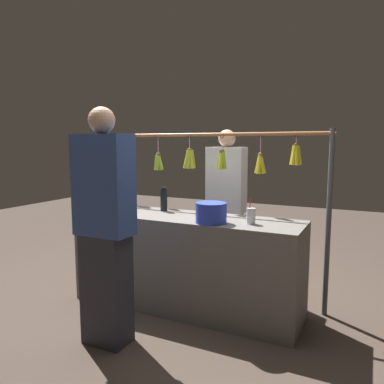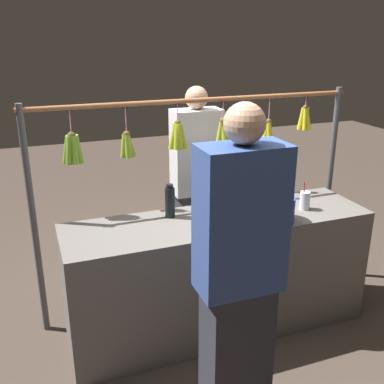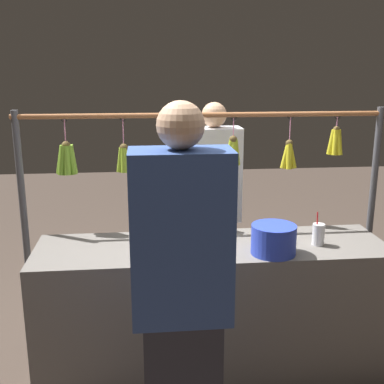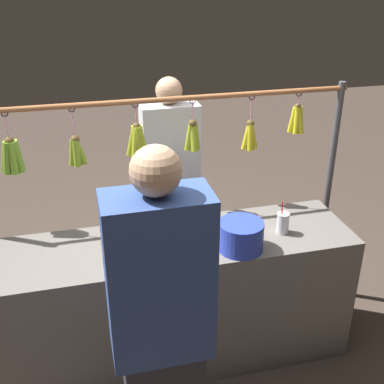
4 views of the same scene
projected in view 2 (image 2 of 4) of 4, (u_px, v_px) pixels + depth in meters
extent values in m
plane|color=#453830|center=(217.00, 325.00, 3.26)|extent=(12.00, 12.00, 0.00)
cube|color=#66605B|center=(218.00, 274.00, 3.12)|extent=(2.04, 0.56, 0.83)
cylinder|color=#4C4C51|center=(329.00, 186.00, 3.71)|extent=(0.04, 0.04, 1.58)
cylinder|color=#4C4C51|center=(34.00, 226.00, 2.96)|extent=(0.04, 0.04, 1.58)
cylinder|color=#9E6038|center=(198.00, 100.00, 3.08)|extent=(2.35, 0.03, 0.03)
torus|color=black|center=(306.00, 97.00, 3.37)|extent=(0.04, 0.01, 0.04)
cylinder|color=pink|center=(306.00, 103.00, 3.38)|extent=(0.01, 0.01, 0.08)
sphere|color=brown|center=(305.00, 108.00, 3.39)|extent=(0.04, 0.04, 0.04)
cylinder|color=gold|center=(301.00, 119.00, 3.42)|extent=(0.06, 0.04, 0.17)
cylinder|color=gold|center=(305.00, 119.00, 3.40)|extent=(0.05, 0.06, 0.17)
cylinder|color=gold|center=(308.00, 119.00, 3.41)|extent=(0.05, 0.07, 0.17)
cylinder|color=gold|center=(307.00, 119.00, 3.43)|extent=(0.06, 0.04, 0.17)
cylinder|color=gold|center=(304.00, 118.00, 3.45)|extent=(0.05, 0.06, 0.17)
cylinder|color=gold|center=(302.00, 118.00, 3.44)|extent=(0.05, 0.06, 0.17)
torus|color=black|center=(270.00, 99.00, 3.27)|extent=(0.04, 0.02, 0.04)
cylinder|color=pink|center=(269.00, 111.00, 3.29)|extent=(0.01, 0.01, 0.16)
sphere|color=brown|center=(269.00, 122.00, 3.32)|extent=(0.05, 0.05, 0.05)
cylinder|color=gold|center=(266.00, 133.00, 3.34)|extent=(0.07, 0.04, 0.17)
cylinder|color=gold|center=(269.00, 134.00, 3.33)|extent=(0.04, 0.06, 0.17)
cylinder|color=gold|center=(270.00, 133.00, 3.36)|extent=(0.08, 0.04, 0.17)
cylinder|color=gold|center=(266.00, 133.00, 3.37)|extent=(0.04, 0.08, 0.17)
torus|color=black|center=(223.00, 101.00, 3.15)|extent=(0.04, 0.01, 0.04)
cylinder|color=pink|center=(223.00, 112.00, 3.17)|extent=(0.01, 0.01, 0.14)
sphere|color=brown|center=(223.00, 121.00, 3.19)|extent=(0.05, 0.05, 0.05)
cylinder|color=#A0B326|center=(220.00, 133.00, 3.21)|extent=(0.07, 0.04, 0.17)
cylinder|color=#A0B326|center=(224.00, 133.00, 3.20)|extent=(0.04, 0.08, 0.17)
cylinder|color=#A0B326|center=(225.00, 133.00, 3.23)|extent=(0.06, 0.04, 0.17)
cylinder|color=#A0B326|center=(221.00, 132.00, 3.24)|extent=(0.04, 0.08, 0.17)
torus|color=black|center=(177.00, 104.00, 3.04)|extent=(0.04, 0.01, 0.04)
cylinder|color=pink|center=(177.00, 114.00, 3.06)|extent=(0.01, 0.01, 0.13)
sphere|color=brown|center=(178.00, 123.00, 3.08)|extent=(0.05, 0.05, 0.05)
cylinder|color=#A4B426|center=(173.00, 136.00, 3.10)|extent=(0.08, 0.04, 0.18)
cylinder|color=#A4B426|center=(177.00, 137.00, 3.08)|extent=(0.06, 0.07, 0.18)
cylinder|color=#A4B426|center=(180.00, 137.00, 3.08)|extent=(0.04, 0.06, 0.18)
cylinder|color=#A4B426|center=(182.00, 136.00, 3.10)|extent=(0.07, 0.05, 0.18)
cylinder|color=#A4B426|center=(180.00, 135.00, 3.13)|extent=(0.06, 0.05, 0.18)
cylinder|color=#A4B426|center=(177.00, 135.00, 3.14)|extent=(0.04, 0.06, 0.18)
cylinder|color=#A4B426|center=(174.00, 136.00, 3.13)|extent=(0.05, 0.05, 0.18)
torus|color=black|center=(125.00, 107.00, 2.92)|extent=(0.04, 0.01, 0.04)
cylinder|color=pink|center=(126.00, 121.00, 2.95)|extent=(0.01, 0.01, 0.18)
sphere|color=brown|center=(127.00, 135.00, 2.98)|extent=(0.05, 0.05, 0.05)
cylinder|color=#87AA29|center=(124.00, 146.00, 3.00)|extent=(0.06, 0.04, 0.16)
cylinder|color=#87AA29|center=(128.00, 147.00, 2.99)|extent=(0.04, 0.06, 0.16)
cylinder|color=#87AA29|center=(130.00, 146.00, 3.01)|extent=(0.08, 0.04, 0.16)
cylinder|color=#87AA29|center=(126.00, 145.00, 3.02)|extent=(0.04, 0.06, 0.16)
torus|color=black|center=(69.00, 110.00, 2.80)|extent=(0.04, 0.01, 0.04)
cylinder|color=pink|center=(70.00, 123.00, 2.83)|extent=(0.01, 0.01, 0.16)
sphere|color=brown|center=(71.00, 136.00, 2.86)|extent=(0.05, 0.05, 0.05)
cylinder|color=#72A32B|center=(67.00, 150.00, 2.88)|extent=(0.07, 0.04, 0.18)
cylinder|color=#72A32B|center=(69.00, 151.00, 2.86)|extent=(0.06, 0.06, 0.19)
cylinder|color=#72A32B|center=(74.00, 151.00, 2.86)|extent=(0.05, 0.08, 0.18)
cylinder|color=#72A32B|center=(78.00, 150.00, 2.88)|extent=(0.06, 0.05, 0.18)
cylinder|color=#72A32B|center=(77.00, 148.00, 2.91)|extent=(0.06, 0.05, 0.18)
cylinder|color=#72A32B|center=(73.00, 148.00, 2.92)|extent=(0.05, 0.08, 0.18)
cylinder|color=#72A32B|center=(68.00, 149.00, 2.90)|extent=(0.06, 0.06, 0.19)
cylinder|color=black|center=(170.00, 203.00, 2.97)|extent=(0.06, 0.06, 0.20)
cylinder|color=black|center=(170.00, 186.00, 2.93)|extent=(0.05, 0.05, 0.02)
cylinder|color=blue|center=(275.00, 209.00, 2.91)|extent=(0.25, 0.25, 0.16)
cylinder|color=silver|center=(305.00, 201.00, 3.11)|extent=(0.07, 0.07, 0.13)
cylinder|color=red|center=(304.00, 196.00, 3.09)|extent=(0.01, 0.02, 0.20)
cube|color=#2D2D38|center=(196.00, 235.00, 3.79)|extent=(0.30, 0.21, 0.76)
cube|color=silver|center=(196.00, 152.00, 3.55)|extent=(0.38, 0.21, 0.67)
sphere|color=tan|center=(197.00, 98.00, 3.41)|extent=(0.17, 0.17, 0.17)
cube|color=#2D2D38|center=(236.00, 356.00, 2.35)|extent=(0.33, 0.22, 0.81)
cube|color=#334C8C|center=(241.00, 220.00, 2.09)|extent=(0.41, 0.22, 0.71)
sphere|color=tan|center=(245.00, 123.00, 1.94)|extent=(0.19, 0.19, 0.19)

